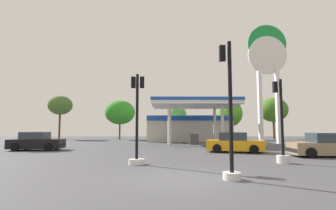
{
  "coord_description": "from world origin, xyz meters",
  "views": [
    {
      "loc": [
        -0.56,
        -9.3,
        1.79
      ],
      "look_at": [
        -0.32,
        16.92,
        4.09
      ],
      "focal_mm": 27.7,
      "sensor_mm": 36.0,
      "label": 1
    }
  ],
  "objects_px": {
    "car_2": "(325,146)",
    "traffic_signal_1": "(137,131)",
    "tree_4": "(273,110)",
    "car_0": "(235,143)",
    "tree_3": "(230,113)",
    "tree_0": "(60,105)",
    "car_1": "(36,142)",
    "traffic_signal_2": "(230,128)",
    "tree_2": "(177,115)",
    "tree_1": "(120,112)",
    "traffic_signal_0": "(282,138)",
    "station_pole_sign": "(268,66)"
  },
  "relations": [
    {
      "from": "station_pole_sign",
      "to": "car_1",
      "type": "xyz_separation_m",
      "value": [
        -22.06,
        -8.3,
        -8.21
      ]
    },
    {
      "from": "station_pole_sign",
      "to": "tree_4",
      "type": "xyz_separation_m",
      "value": [
        5.3,
        11.55,
        -4.26
      ]
    },
    {
      "from": "traffic_signal_0",
      "to": "tree_2",
      "type": "distance_m",
      "value": 26.63
    },
    {
      "from": "traffic_signal_0",
      "to": "tree_4",
      "type": "relative_size",
      "value": 0.65
    },
    {
      "from": "tree_4",
      "to": "traffic_signal_0",
      "type": "bearing_deg",
      "value": -112.02
    },
    {
      "from": "traffic_signal_2",
      "to": "tree_4",
      "type": "height_order",
      "value": "tree_4"
    },
    {
      "from": "tree_3",
      "to": "tree_4",
      "type": "distance_m",
      "value": 7.71
    },
    {
      "from": "car_2",
      "to": "tree_4",
      "type": "bearing_deg",
      "value": 73.77
    },
    {
      "from": "tree_3",
      "to": "car_2",
      "type": "bearing_deg",
      "value": -89.39
    },
    {
      "from": "traffic_signal_1",
      "to": "car_0",
      "type": "bearing_deg",
      "value": 43.77
    },
    {
      "from": "tree_3",
      "to": "tree_2",
      "type": "bearing_deg",
      "value": 175.69
    },
    {
      "from": "traffic_signal_1",
      "to": "tree_4",
      "type": "height_order",
      "value": "tree_4"
    },
    {
      "from": "tree_1",
      "to": "tree_3",
      "type": "distance_m",
      "value": 16.65
    },
    {
      "from": "car_0",
      "to": "tree_4",
      "type": "xyz_separation_m",
      "value": [
        11.99,
        21.68,
        3.95
      ]
    },
    {
      "from": "car_0",
      "to": "tree_3",
      "type": "xyz_separation_m",
      "value": [
        4.57,
        19.7,
        3.26
      ]
    },
    {
      "from": "tree_0",
      "to": "car_1",
      "type": "bearing_deg",
      "value": -72.34
    },
    {
      "from": "station_pole_sign",
      "to": "traffic_signal_0",
      "type": "relative_size",
      "value": 3.2
    },
    {
      "from": "car_0",
      "to": "tree_3",
      "type": "relative_size",
      "value": 0.73
    },
    {
      "from": "car_2",
      "to": "traffic_signal_2",
      "type": "relative_size",
      "value": 0.86
    },
    {
      "from": "car_1",
      "to": "car_2",
      "type": "bearing_deg",
      "value": -13.44
    },
    {
      "from": "traffic_signal_2",
      "to": "tree_3",
      "type": "height_order",
      "value": "tree_3"
    },
    {
      "from": "car_2",
      "to": "tree_2",
      "type": "bearing_deg",
      "value": 109.24
    },
    {
      "from": "traffic_signal_2",
      "to": "car_0",
      "type": "bearing_deg",
      "value": 74.29
    },
    {
      "from": "car_0",
      "to": "car_1",
      "type": "relative_size",
      "value": 1.05
    },
    {
      "from": "car_2",
      "to": "tree_0",
      "type": "distance_m",
      "value": 36.6
    },
    {
      "from": "traffic_signal_1",
      "to": "tree_1",
      "type": "distance_m",
      "value": 27.45
    },
    {
      "from": "car_2",
      "to": "tree_2",
      "type": "relative_size",
      "value": 0.81
    },
    {
      "from": "tree_0",
      "to": "tree_4",
      "type": "xyz_separation_m",
      "value": [
        33.72,
        -0.11,
        -0.69
      ]
    },
    {
      "from": "tree_2",
      "to": "traffic_signal_0",
      "type": "bearing_deg",
      "value": -80.98
    },
    {
      "from": "traffic_signal_1",
      "to": "tree_4",
      "type": "relative_size",
      "value": 0.68
    },
    {
      "from": "traffic_signal_0",
      "to": "tree_0",
      "type": "xyz_separation_m",
      "value": [
        -22.56,
        27.68,
        4.04
      ]
    },
    {
      "from": "car_2",
      "to": "traffic_signal_0",
      "type": "xyz_separation_m",
      "value": [
        -3.97,
        -2.9,
        0.59
      ]
    },
    {
      "from": "car_0",
      "to": "tree_2",
      "type": "xyz_separation_m",
      "value": [
        -3.32,
        20.29,
        3.1
      ]
    },
    {
      "from": "tree_0",
      "to": "tree_2",
      "type": "distance_m",
      "value": 18.53
    },
    {
      "from": "traffic_signal_1",
      "to": "tree_0",
      "type": "relative_size",
      "value": 0.65
    },
    {
      "from": "traffic_signal_1",
      "to": "car_2",
      "type": "bearing_deg",
      "value": 15.86
    },
    {
      "from": "car_2",
      "to": "traffic_signal_1",
      "type": "relative_size",
      "value": 0.94
    },
    {
      "from": "tree_2",
      "to": "tree_3",
      "type": "height_order",
      "value": "tree_3"
    },
    {
      "from": "traffic_signal_1",
      "to": "tree_1",
      "type": "bearing_deg",
      "value": 101.79
    },
    {
      "from": "station_pole_sign",
      "to": "traffic_signal_1",
      "type": "bearing_deg",
      "value": -128.89
    },
    {
      "from": "traffic_signal_1",
      "to": "tree_2",
      "type": "height_order",
      "value": "tree_2"
    },
    {
      "from": "traffic_signal_0",
      "to": "tree_4",
      "type": "height_order",
      "value": "tree_4"
    },
    {
      "from": "traffic_signal_1",
      "to": "station_pole_sign",
      "type": "bearing_deg",
      "value": 51.11
    },
    {
      "from": "traffic_signal_2",
      "to": "tree_3",
      "type": "relative_size",
      "value": 0.82
    },
    {
      "from": "traffic_signal_1",
      "to": "traffic_signal_2",
      "type": "relative_size",
      "value": 0.92
    },
    {
      "from": "car_0",
      "to": "tree_0",
      "type": "relative_size",
      "value": 0.64
    },
    {
      "from": "car_0",
      "to": "tree_3",
      "type": "distance_m",
      "value": 20.49
    },
    {
      "from": "car_0",
      "to": "tree_1",
      "type": "distance_m",
      "value": 24.08
    },
    {
      "from": "tree_3",
      "to": "car_0",
      "type": "bearing_deg",
      "value": -103.06
    },
    {
      "from": "station_pole_sign",
      "to": "traffic_signal_2",
      "type": "relative_size",
      "value": 2.82
    }
  ]
}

